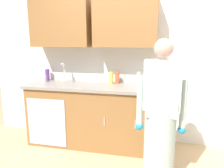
% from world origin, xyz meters
% --- Properties ---
extents(kitchen_wall_with_uppers, '(4.80, 0.44, 2.70)m').
position_xyz_m(kitchen_wall_with_uppers, '(-0.14, 0.99, 1.48)').
color(kitchen_wall_with_uppers, silver).
rests_on(kitchen_wall_with_uppers, ground).
extents(counter_cabinet, '(1.90, 0.62, 0.90)m').
position_xyz_m(counter_cabinet, '(-0.55, 0.70, 0.45)').
color(counter_cabinet, brown).
rests_on(counter_cabinet, ground).
extents(countertop, '(1.96, 0.66, 0.04)m').
position_xyz_m(countertop, '(-0.55, 0.70, 0.92)').
color(countertop, gray).
rests_on(countertop, counter_cabinet).
extents(sink, '(0.50, 0.36, 0.35)m').
position_xyz_m(sink, '(-1.01, 0.71, 0.93)').
color(sink, '#B7BABF').
rests_on(sink, counter_cabinet).
extents(person_at_sink, '(0.55, 0.34, 1.62)m').
position_xyz_m(person_at_sink, '(0.48, -0.05, 0.69)').
color(person_at_sink, white).
rests_on(person_at_sink, ground).
extents(bottle_dish_liquid, '(0.07, 0.07, 0.18)m').
position_xyz_m(bottle_dish_liquid, '(-0.27, 0.85, 1.03)').
color(bottle_dish_liquid, '#D8D14C').
rests_on(bottle_dish_liquid, countertop).
extents(bottle_soap, '(0.06, 0.06, 0.20)m').
position_xyz_m(bottle_soap, '(0.15, 0.87, 1.04)').
color(bottle_soap, silver).
rests_on(bottle_soap, countertop).
extents(bottle_water_tall, '(0.07, 0.07, 0.17)m').
position_xyz_m(bottle_water_tall, '(-0.19, 0.89, 1.03)').
color(bottle_water_tall, '#E05933').
rests_on(bottle_water_tall, countertop).
extents(bottle_water_short, '(0.07, 0.07, 0.19)m').
position_xyz_m(bottle_water_short, '(-1.38, 0.91, 1.03)').
color(bottle_water_short, '#66388C').
rests_on(bottle_water_short, countertop).
extents(cup_by_sink, '(0.08, 0.08, 0.10)m').
position_xyz_m(cup_by_sink, '(-1.36, 0.76, 0.99)').
color(cup_by_sink, white).
rests_on(cup_by_sink, countertop).
extents(knife_on_counter, '(0.23, 0.10, 0.01)m').
position_xyz_m(knife_on_counter, '(-0.55, 0.89, 0.94)').
color(knife_on_counter, silver).
rests_on(knife_on_counter, countertop).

